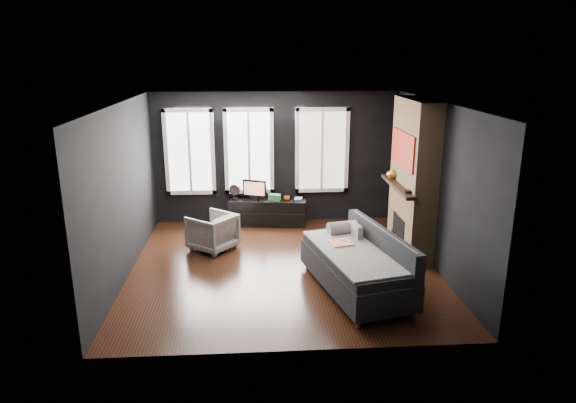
{
  "coord_description": "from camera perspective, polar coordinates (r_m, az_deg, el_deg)",
  "views": [
    {
      "loc": [
        -0.46,
        -7.89,
        3.44
      ],
      "look_at": [
        0.1,
        0.3,
        1.05
      ],
      "focal_mm": 32.0,
      "sensor_mm": 36.0,
      "label": 1
    }
  ],
  "objects": [
    {
      "name": "mug",
      "position": [
        10.43,
        -0.13,
        0.44
      ],
      "size": [
        0.15,
        0.13,
        0.12
      ],
      "primitive_type": "imported",
      "rotation": [
        0.0,
        0.0,
        -0.42
      ],
      "color": "red",
      "rests_on": "media_console"
    },
    {
      "name": "wall_right",
      "position": [
        8.68,
        16.16,
        1.65
      ],
      "size": [
        0.02,
        5.0,
        2.7
      ],
      "primitive_type": "cube",
      "color": "black",
      "rests_on": "ground"
    },
    {
      "name": "storage_box",
      "position": [
        10.44,
        -1.5,
        0.48
      ],
      "size": [
        0.27,
        0.22,
        0.13
      ],
      "primitive_type": "cube",
      "rotation": [
        0.0,
        0.0,
        -0.34
      ],
      "color": "#337638",
      "rests_on": "media_console"
    },
    {
      "name": "floor",
      "position": [
        8.62,
        -0.53,
        -7.29
      ],
      "size": [
        5.0,
        5.0,
        0.0
      ],
      "primitive_type": "plane",
      "color": "black",
      "rests_on": "ground"
    },
    {
      "name": "book",
      "position": [
        10.54,
        0.75,
        0.86
      ],
      "size": [
        0.15,
        0.05,
        0.21
      ],
      "primitive_type": "imported",
      "rotation": [
        0.0,
        0.0,
        -0.23
      ],
      "color": "#BEB196",
      "rests_on": "media_console"
    },
    {
      "name": "fireplace",
      "position": [
        9.17,
        13.74,
        2.59
      ],
      "size": [
        0.7,
        1.62,
        2.7
      ],
      "primitive_type": null,
      "color": "#93724C",
      "rests_on": "floor"
    },
    {
      "name": "wall_left",
      "position": [
        8.41,
        -17.82,
        1.05
      ],
      "size": [
        0.02,
        5.0,
        2.7
      ],
      "primitive_type": "cube",
      "color": "black",
      "rests_on": "ground"
    },
    {
      "name": "wall_back",
      "position": [
        10.6,
        -1.36,
        4.87
      ],
      "size": [
        5.0,
        0.02,
        2.7
      ],
      "primitive_type": "cube",
      "color": "black",
      "rests_on": "ground"
    },
    {
      "name": "stripe_pillow",
      "position": [
        8.17,
        7.55,
        -3.69
      ],
      "size": [
        0.15,
        0.37,
        0.36
      ],
      "primitive_type": "cube",
      "rotation": [
        0.0,
        0.0,
        0.19
      ],
      "color": "gray",
      "rests_on": "sofa"
    },
    {
      "name": "windows",
      "position": [
        10.4,
        -3.91,
        10.36
      ],
      "size": [
        4.0,
        0.16,
        1.76
      ],
      "primitive_type": null,
      "color": "white",
      "rests_on": "wall_back"
    },
    {
      "name": "mantel_vase",
      "position": [
        9.52,
        11.49,
        3.12
      ],
      "size": [
        0.24,
        0.24,
        0.2
      ],
      "primitive_type": "imported",
      "rotation": [
        0.0,
        0.0,
        0.16
      ],
      "color": "gold",
      "rests_on": "fireplace"
    },
    {
      "name": "ceiling",
      "position": [
        7.93,
        -0.58,
        10.88
      ],
      "size": [
        5.0,
        5.0,
        0.0
      ],
      "primitive_type": "plane",
      "color": "white",
      "rests_on": "ground"
    },
    {
      "name": "armchair",
      "position": [
        9.34,
        -8.41,
        -3.16
      ],
      "size": [
        0.97,
        0.97,
        0.73
      ],
      "primitive_type": "imported",
      "rotation": [
        0.0,
        0.0,
        -2.25
      ],
      "color": "silver",
      "rests_on": "floor"
    },
    {
      "name": "monitor",
      "position": [
        10.5,
        -3.73,
        1.46
      ],
      "size": [
        0.51,
        0.28,
        0.45
      ],
      "primitive_type": null,
      "rotation": [
        0.0,
        0.0,
        -0.35
      ],
      "color": "black",
      "rests_on": "media_console"
    },
    {
      "name": "desk_fan",
      "position": [
        10.54,
        -5.93,
        1.1
      ],
      "size": [
        0.29,
        0.29,
        0.32
      ],
      "primitive_type": null,
      "rotation": [
        0.0,
        0.0,
        -0.36
      ],
      "color": "#999999",
      "rests_on": "media_console"
    },
    {
      "name": "sofa",
      "position": [
        7.69,
        7.55,
        -6.65
      ],
      "size": [
        1.56,
        2.37,
        0.94
      ],
      "primitive_type": null,
      "rotation": [
        0.0,
        0.0,
        0.23
      ],
      "color": "#262628",
      "rests_on": "floor"
    },
    {
      "name": "mantel_clock",
      "position": [
        8.61,
        13.18,
        1.07
      ],
      "size": [
        0.14,
        0.14,
        0.04
      ],
      "primitive_type": "cylinder",
      "rotation": [
        0.0,
        0.0,
        -0.12
      ],
      "color": "black",
      "rests_on": "fireplace"
    },
    {
      "name": "media_console",
      "position": [
        10.61,
        -2.28,
        -1.14
      ],
      "size": [
        1.62,
        0.69,
        0.54
      ],
      "primitive_type": null,
      "rotation": [
        0.0,
        0.0,
        -0.13
      ],
      "color": "black",
      "rests_on": "floor"
    }
  ]
}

